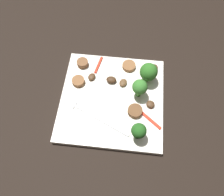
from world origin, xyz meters
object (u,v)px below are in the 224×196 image
object	(u,v)px
plate	(112,99)
mushroom_3	(150,104)
sausage_slice_1	(129,66)
sausage_slice_2	(83,63)
broccoli_floret_2	(139,131)
pepper_strip_0	(151,120)
mushroom_0	(92,77)
mushroom_1	(123,83)
broccoli_floret_1	(140,87)
sausage_slice_0	(135,111)
mushroom_4	(111,80)
sausage_slice_3	(78,81)
mushroom_2	(154,68)
pepper_strip_2	(99,65)
broccoli_floret_0	(149,72)
fork	(90,114)

from	to	relation	value
plate	mushroom_3	size ratio (longest dim) A/B	12.11
sausage_slice_1	sausage_slice_2	bearing A→B (deg)	2.59
broccoli_floret_2	mushroom_3	distance (m)	0.09
pepper_strip_0	mushroom_0	bearing A→B (deg)	-33.52
mushroom_3	sausage_slice_1	bearing A→B (deg)	-60.55
sausage_slice_2	mushroom_1	xyz separation A→B (m)	(-0.11, 0.05, -0.00)
broccoli_floret_1	sausage_slice_0	xyz separation A→B (m)	(0.01, 0.05, -0.03)
mushroom_1	mushroom_3	distance (m)	0.09
broccoli_floret_1	mushroom_4	xyz separation A→B (m)	(0.07, -0.03, -0.03)
sausage_slice_3	mushroom_2	xyz separation A→B (m)	(-0.19, -0.06, -0.00)
sausage_slice_2	mushroom_4	size ratio (longest dim) A/B	1.15
mushroom_1	sausage_slice_3	bearing A→B (deg)	4.56
plate	pepper_strip_2	xyz separation A→B (m)	(0.05, -0.09, 0.01)
plate	broccoli_floret_0	bearing A→B (deg)	-143.41
pepper_strip_2	broccoli_floret_1	bearing A→B (deg)	144.74
pepper_strip_2	mushroom_0	bearing A→B (deg)	73.73
broccoli_floret_0	mushroom_3	xyz separation A→B (m)	(-0.01, 0.07, -0.03)
plate	mushroom_2	distance (m)	0.14
broccoli_floret_2	mushroom_1	size ratio (longest dim) A/B	2.35
mushroom_0	broccoli_floret_2	bearing A→B (deg)	130.98
sausage_slice_0	mushroom_4	xyz separation A→B (m)	(0.06, -0.08, 0.00)
sausage_slice_1	pepper_strip_0	distance (m)	0.16
sausage_slice_1	mushroom_1	bearing A→B (deg)	78.57
sausage_slice_1	sausage_slice_0	bearing A→B (deg)	100.57
sausage_slice_1	mushroom_4	distance (m)	0.06
broccoli_floret_2	mushroom_1	xyz separation A→B (m)	(0.04, -0.13, -0.03)
pepper_strip_2	fork	bearing A→B (deg)	89.34
sausage_slice_1	mushroom_0	world-z (taller)	sausage_slice_1
plate	mushroom_0	size ratio (longest dim) A/B	11.33
mushroom_2	mushroom_4	distance (m)	0.11
plate	mushroom_4	world-z (taller)	mushroom_4
mushroom_2	mushroom_3	distance (m)	0.10
broccoli_floret_1	sausage_slice_1	size ratio (longest dim) A/B	1.66
broccoli_floret_0	broccoli_floret_2	bearing A→B (deg)	84.16
broccoli_floret_1	mushroom_2	xyz separation A→B (m)	(-0.04, -0.08, -0.03)
fork	broccoli_floret_1	xyz separation A→B (m)	(-0.11, -0.06, 0.03)
sausage_slice_1	pepper_strip_2	distance (m)	0.08
broccoli_floret_0	mushroom_0	world-z (taller)	broccoli_floret_0
pepper_strip_0	mushroom_2	bearing A→B (deg)	-91.36
plate	fork	xyz separation A→B (m)	(0.05, 0.05, 0.01)
sausage_slice_1	pepper_strip_0	size ratio (longest dim) A/B	0.58
broccoli_floret_0	mushroom_2	size ratio (longest dim) A/B	2.19
broccoli_floret_0	mushroom_3	world-z (taller)	broccoli_floret_0
broccoli_floret_0	broccoli_floret_2	distance (m)	0.15
fork	pepper_strip_2	bearing A→B (deg)	-66.10
plate	broccoli_floret_1	xyz separation A→B (m)	(-0.06, -0.02, 0.04)
mushroom_3	sausage_slice_2	bearing A→B (deg)	-28.91
broccoli_floret_2	sausage_slice_3	world-z (taller)	broccoli_floret_2
mushroom_0	pepper_strip_2	bearing A→B (deg)	-106.27
broccoli_floret_2	mushroom_2	world-z (taller)	broccoli_floret_2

